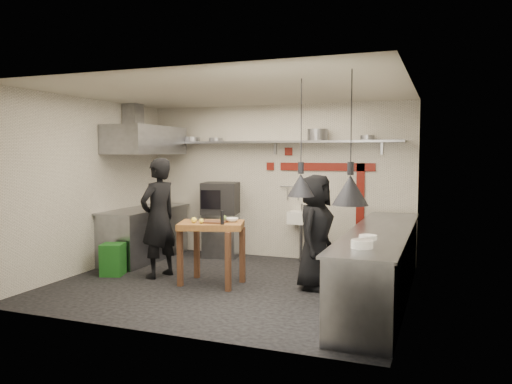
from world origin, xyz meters
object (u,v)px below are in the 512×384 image
(combi_oven, at_px, (221,198))
(prep_table, at_px, (212,253))
(oven_stand, at_px, (221,235))
(green_bin, at_px, (113,259))
(chef_right, at_px, (315,232))
(chef_left, at_px, (158,218))

(combi_oven, bearing_deg, prep_table, -81.38)
(oven_stand, bearing_deg, combi_oven, 148.86)
(green_bin, distance_m, chef_right, 3.24)
(oven_stand, bearing_deg, chef_right, -47.57)
(green_bin, height_order, chef_left, chef_left)
(green_bin, height_order, chef_right, chef_right)
(chef_left, bearing_deg, green_bin, -61.87)
(chef_left, relative_size, chef_right, 1.14)
(green_bin, bearing_deg, chef_left, 12.44)
(green_bin, distance_m, prep_table, 1.71)
(prep_table, xyz_separation_m, chef_left, (-0.96, 0.10, 0.46))
(oven_stand, height_order, combi_oven, combi_oven)
(chef_right, bearing_deg, chef_left, 100.27)
(green_bin, relative_size, chef_left, 0.27)
(combi_oven, distance_m, chef_left, 1.77)
(oven_stand, xyz_separation_m, green_bin, (-0.99, -1.91, -0.15))
(prep_table, bearing_deg, green_bin, 164.61)
(combi_oven, bearing_deg, chef_left, -110.33)
(chef_left, bearing_deg, prep_table, 99.55)
(oven_stand, relative_size, combi_oven, 1.25)
(prep_table, distance_m, chef_left, 1.07)
(oven_stand, distance_m, chef_left, 1.84)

